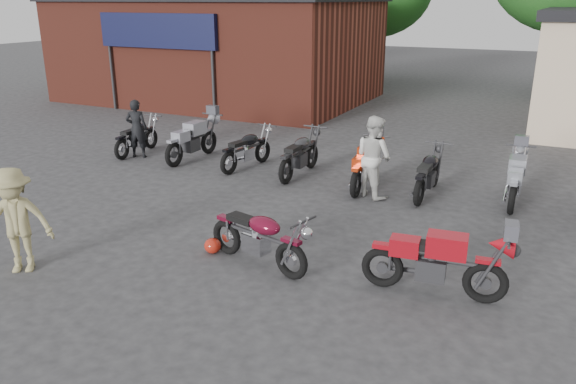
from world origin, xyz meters
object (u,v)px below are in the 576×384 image
at_px(person_dark, 137,129).
at_px(row_bike_3, 300,152).
at_px(person_tan, 16,221).
at_px(helmet, 213,246).
at_px(row_bike_5, 428,171).
at_px(row_bike_0, 137,135).
at_px(row_bike_2, 247,147).
at_px(row_bike_1, 193,138).
at_px(vintage_motorcycle, 259,234).
at_px(row_bike_4, 366,163).
at_px(sportbike, 437,259).
at_px(person_light, 374,157).
at_px(row_bike_6, 516,176).

bearing_deg(person_dark, row_bike_3, 163.89).
bearing_deg(person_tan, person_dark, 81.87).
distance_m(helmet, person_dark, 6.72).
xyz_separation_m(person_dark, row_bike_5, (7.74, 0.30, -0.23)).
relative_size(helmet, row_bike_0, 0.16).
distance_m(helmet, row_bike_2, 5.08).
relative_size(row_bike_1, row_bike_2, 1.12).
distance_m(person_dark, row_bike_0, 0.46).
bearing_deg(row_bike_2, row_bike_3, -80.66).
distance_m(vintage_motorcycle, row_bike_3, 4.98).
height_order(helmet, row_bike_4, row_bike_4).
height_order(sportbike, person_tan, person_tan).
xyz_separation_m(person_tan, row_bike_0, (-3.11, 6.37, -0.32)).
xyz_separation_m(helmet, person_dark, (-5.17, 4.23, 0.65)).
distance_m(sportbike, row_bike_3, 6.12).
xyz_separation_m(person_dark, row_bike_3, (4.63, 0.42, -0.20)).
bearing_deg(helmet, row_bike_5, 60.50).
bearing_deg(row_bike_3, person_dark, 95.09).
relative_size(person_light, row_bike_4, 0.89).
relative_size(helmet, row_bike_5, 0.15).
height_order(row_bike_0, row_bike_6, row_bike_6).
bearing_deg(row_bike_0, person_dark, -140.81).
height_order(sportbike, row_bike_2, sportbike).
distance_m(person_tan, row_bike_1, 6.68).
height_order(row_bike_0, row_bike_3, row_bike_3).
bearing_deg(person_dark, row_bike_2, 166.08).
height_order(row_bike_0, row_bike_5, row_bike_5).
xyz_separation_m(person_light, row_bike_0, (-6.93, 0.53, -0.36)).
relative_size(sportbike, row_bike_5, 1.04).
bearing_deg(person_dark, row_bike_5, 160.93).
xyz_separation_m(helmet, row_bike_0, (-5.43, 4.51, 0.39)).
bearing_deg(row_bike_2, row_bike_5, -82.45).
height_order(person_light, row_bike_0, person_light).
relative_size(person_tan, row_bike_1, 0.81).
bearing_deg(row_bike_4, row_bike_6, -85.67).
bearing_deg(row_bike_4, person_tan, 147.44).
relative_size(row_bike_1, row_bike_6, 1.05).
relative_size(vintage_motorcycle, row_bike_2, 1.04).
bearing_deg(helmet, person_dark, 140.71).
relative_size(person_tan, row_bike_0, 0.93).
xyz_separation_m(helmet, row_bike_5, (2.56, 4.53, 0.42)).
relative_size(sportbike, person_tan, 1.18).
relative_size(sportbike, row_bike_0, 1.10).
xyz_separation_m(row_bike_1, row_bike_5, (6.26, -0.15, -0.04)).
bearing_deg(row_bike_2, row_bike_6, -78.78).
bearing_deg(vintage_motorcycle, row_bike_4, 100.93).
bearing_deg(helmet, row_bike_3, 96.71).
bearing_deg(vintage_motorcycle, helmet, -172.10).
relative_size(helmet, row_bike_4, 0.15).
bearing_deg(person_tan, vintage_motorcycle, -4.89).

